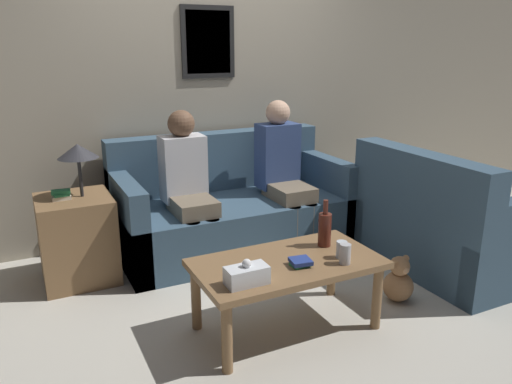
# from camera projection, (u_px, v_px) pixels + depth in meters

# --- Properties ---
(ground_plane) EXTENTS (16.00, 16.00, 0.00)m
(ground_plane) POSITION_uv_depth(u_px,v_px,m) (261.00, 269.00, 3.89)
(ground_plane) COLOR beige
(wall_back) EXTENTS (9.00, 0.08, 2.60)m
(wall_back) POSITION_uv_depth(u_px,v_px,m) (208.00, 89.00, 4.42)
(wall_back) COLOR #9E937F
(wall_back) RESTS_ON ground_plane
(couch_main) EXTENTS (1.93, 0.94, 0.94)m
(couch_main) POSITION_uv_depth(u_px,v_px,m) (231.00, 210.00, 4.28)
(couch_main) COLOR #385166
(couch_main) RESTS_ON ground_plane
(couch_side) EXTENTS (0.94, 1.30, 0.94)m
(couch_side) POSITION_uv_depth(u_px,v_px,m) (447.00, 227.00, 3.87)
(couch_side) COLOR #385166
(couch_side) RESTS_ON ground_plane
(coffee_table) EXTENTS (1.11, 0.60, 0.45)m
(coffee_table) POSITION_uv_depth(u_px,v_px,m) (287.00, 270.00, 2.98)
(coffee_table) COLOR olive
(coffee_table) RESTS_ON ground_plane
(side_table_with_lamp) EXTENTS (0.52, 0.52, 1.02)m
(side_table_with_lamp) POSITION_uv_depth(u_px,v_px,m) (77.00, 235.00, 3.64)
(side_table_with_lamp) COLOR olive
(side_table_with_lamp) RESTS_ON ground_plane
(wine_bottle) EXTENTS (0.08, 0.08, 0.30)m
(wine_bottle) POSITION_uv_depth(u_px,v_px,m) (325.00, 229.00, 3.15)
(wine_bottle) COLOR #562319
(wine_bottle) RESTS_ON coffee_table
(drinking_glass) EXTENTS (0.07, 0.07, 0.10)m
(drinking_glass) POSITION_uv_depth(u_px,v_px,m) (342.00, 250.00, 2.99)
(drinking_glass) COLOR silver
(drinking_glass) RESTS_ON coffee_table
(book_stack) EXTENTS (0.13, 0.13, 0.04)m
(book_stack) POSITION_uv_depth(u_px,v_px,m) (301.00, 262.00, 2.89)
(book_stack) COLOR #237547
(book_stack) RESTS_ON coffee_table
(soda_can) EXTENTS (0.07, 0.07, 0.12)m
(soda_can) POSITION_uv_depth(u_px,v_px,m) (345.00, 254.00, 2.91)
(soda_can) COLOR #BCBCC1
(soda_can) RESTS_ON coffee_table
(tissue_box) EXTENTS (0.23, 0.12, 0.15)m
(tissue_box) POSITION_uv_depth(u_px,v_px,m) (247.00, 275.00, 2.66)
(tissue_box) COLOR silver
(tissue_box) RESTS_ON coffee_table
(person_left) EXTENTS (0.34, 0.58, 1.20)m
(person_left) POSITION_uv_depth(u_px,v_px,m) (188.00, 182.00, 3.87)
(person_left) COLOR #756651
(person_left) RESTS_ON ground_plane
(person_right) EXTENTS (0.34, 0.60, 1.24)m
(person_right) POSITION_uv_depth(u_px,v_px,m) (283.00, 169.00, 4.23)
(person_right) COLOR #756651
(person_right) RESTS_ON ground_plane
(teddy_bear) EXTENTS (0.21, 0.21, 0.32)m
(teddy_bear) POSITION_uv_depth(u_px,v_px,m) (399.00, 281.00, 3.38)
(teddy_bear) COLOR #A87A51
(teddy_bear) RESTS_ON ground_plane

